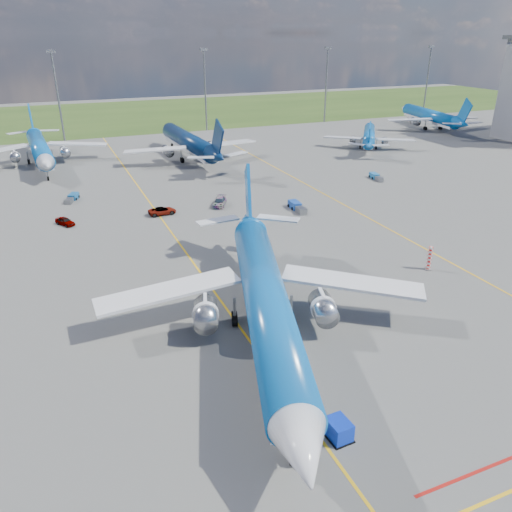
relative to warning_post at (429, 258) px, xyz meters
name	(u,v)px	position (x,y,z in m)	size (l,w,h in m)	color
ground	(258,352)	(-26.00, -8.00, -1.50)	(400.00, 400.00, 0.00)	#555553
grass_strip	(88,117)	(-26.00, 142.00, -1.50)	(400.00, 80.00, 0.01)	#2D4719
taxiway_lines	(181,244)	(-25.83, 19.70, -1.49)	(60.25, 160.00, 0.02)	#EBB114
floodlight_masts	(135,89)	(-16.00, 102.00, 11.06)	(202.20, 0.50, 22.70)	slate
warning_post	(429,258)	(0.00, 0.00, 0.00)	(0.50, 0.50, 3.00)	red
bg_jet_nnw	(43,165)	(-42.25, 74.71, -1.50)	(31.32, 41.11, 10.77)	#0C5AAB
bg_jet_n	(190,159)	(-10.78, 68.41, -1.50)	(32.73, 42.95, 11.25)	#082146
bg_jet_ne	(368,147)	(34.68, 63.47, -1.50)	(24.04, 31.55, 8.26)	#0C5AAB
bg_jet_ene	(428,128)	(67.36, 79.49, -1.50)	(30.60, 40.16, 10.52)	#0C5AAB
main_airliner	(266,339)	(-24.46, -6.27, -1.50)	(34.37, 45.11, 11.81)	#0C5AAB
uld_container	(339,429)	(-24.77, -19.77, -0.77)	(1.46, 1.82, 1.46)	#0E31C7
service_car_a	(65,221)	(-39.99, 33.52, -0.90)	(1.42, 3.52, 1.20)	#999999
service_car_b	(162,211)	(-25.38, 32.58, -0.89)	(2.03, 4.41, 1.23)	#999999
service_car_c	(220,202)	(-15.55, 33.18, -0.83)	(1.89, 4.64, 1.35)	#999999
baggage_tug_w	(297,207)	(-4.57, 26.31, -0.96)	(1.73, 5.19, 1.15)	#1A439D
baggage_tug_c	(72,198)	(-38.14, 45.79, -1.03)	(2.81, 4.53, 0.99)	#165188
baggage_tug_e	(376,177)	(18.43, 37.05, -1.03)	(1.95, 4.58, 1.00)	#1B66A5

